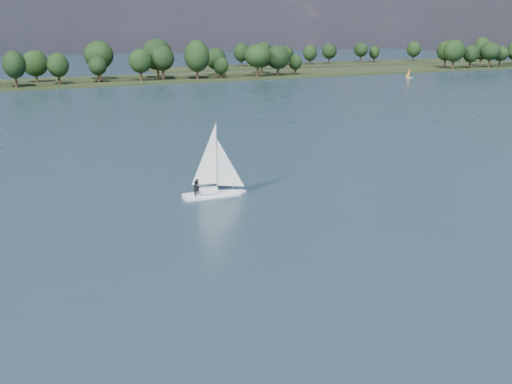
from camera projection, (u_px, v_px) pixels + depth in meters
ground at (134, 129)px, 119.56m from camera, size 700.00×700.00×0.00m
far_shore at (56, 84)px, 215.69m from camera, size 660.00×40.00×1.50m
far_shore_back at (335, 65)px, 325.86m from camera, size 220.00×30.00×1.40m
sailboat at (211, 175)px, 71.16m from camera, size 7.69×2.61×9.96m
dinghy_orange at (409, 76)px, 239.54m from camera, size 2.81×2.42×4.31m
treeline at (38, 63)px, 207.62m from camera, size 562.66×73.47×17.97m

